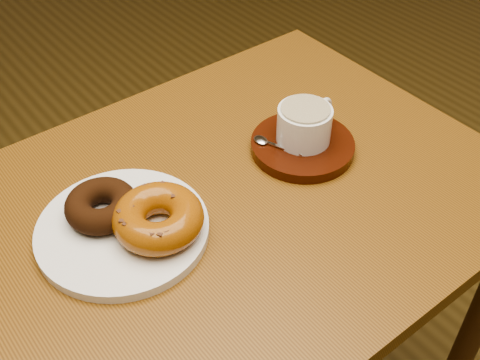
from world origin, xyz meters
TOP-DOWN VIEW (x-y plane):
  - cafe_table at (0.00, 0.02)m, footprint 0.85×0.64m
  - donut_plate at (-0.16, 0.05)m, footprint 0.32×0.32m
  - donut_cinnamon at (-0.17, 0.09)m, footprint 0.13×0.13m
  - donut_caramel at (-0.13, 0.02)m, footprint 0.16×0.16m
  - saucer at (0.16, 0.04)m, footprint 0.20×0.20m
  - coffee_cup at (0.16, 0.04)m, footprint 0.11×0.09m
  - teaspoon at (0.11, 0.07)m, footprint 0.04×0.08m

SIDE VIEW (x-z plane):
  - cafe_table at x=0.00m, z-range 0.27..1.06m
  - donut_plate at x=-0.16m, z-range 0.79..0.81m
  - saucer at x=0.16m, z-range 0.79..0.81m
  - teaspoon at x=0.11m, z-range 0.81..0.82m
  - donut_cinnamon at x=-0.17m, z-range 0.81..0.84m
  - donut_caramel at x=-0.13m, z-range 0.81..0.85m
  - coffee_cup at x=0.16m, z-range 0.81..0.87m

